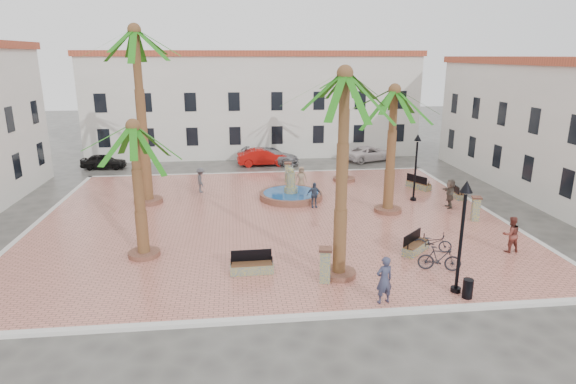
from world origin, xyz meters
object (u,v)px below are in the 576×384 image
bench_se (415,247)px  cyclist_a (384,280)px  palm_sw (134,143)px  car_white (370,153)px  palm_s (344,96)px  pedestrian_east (450,193)px  bench_s (252,267)px  bench_e (457,194)px  pedestrian_fountain_a (301,178)px  pedestrian_fountain_b (314,195)px  lamppost_e (416,156)px  palm_e (394,105)px  bollard_se (325,264)px  bollard_e (476,208)px  car_black (104,161)px  bollard_n (288,172)px  pedestrian_north (201,180)px  cyclist_b (511,234)px  car_red (263,157)px  litter_bin (468,289)px  palm_ne (347,86)px  bicycle_a (432,242)px  bicycle_b (440,259)px  palm_nw (136,49)px  car_silver (271,156)px  lamppost_s (463,218)px  fountain (291,194)px

bench_se → cyclist_a: 5.43m
palm_sw → car_white: bearing=50.7°
palm_s → pedestrian_east: 13.83m
bench_s → bench_e: 16.92m
bench_s → pedestrian_fountain_a: bearing=71.7°
pedestrian_fountain_b → lamppost_e: bearing=0.8°
palm_s → palm_e: 9.49m
bollard_se → pedestrian_fountain_b: pedestrian_fountain_b is taller
bollard_e → car_black: (-24.13, 16.25, -0.26)m
palm_s → bench_se: size_ratio=5.14×
bench_s → pedestrian_east: size_ratio=1.04×
bench_se → bollard_n: bollard_n is taller
pedestrian_fountain_b → pedestrian_north: pedestrian_north is taller
bollard_se → pedestrian_fountain_b: bearing=83.2°
palm_s → car_white: palm_s is taller
pedestrian_east → cyclist_b: bearing=7.8°
bench_s → car_red: size_ratio=0.42×
litter_bin → lamppost_e: bearing=78.4°
palm_e → car_red: (-6.52, 13.97, -5.69)m
palm_ne → car_black: 20.96m
bicycle_a → car_white: (2.84, 20.90, 0.04)m
bench_e → bicycle_b: (-5.73, -10.50, 0.30)m
bollard_e → cyclist_b: size_ratio=0.80×
palm_s → pedestrian_fountain_a: (0.30, 13.63, -6.65)m
palm_nw → car_silver: palm_nw is taller
litter_bin → pedestrian_fountain_b: pedestrian_fountain_b is taller
pedestrian_east → bench_s: bearing=-48.6°
bench_s → bench_e: (13.76, 9.85, -0.03)m
bollard_se → bollard_e: size_ratio=1.07×
cyclist_b → car_red: cyclist_b is taller
cyclist_a → palm_ne: bearing=-111.9°
pedestrian_north → car_silver: 10.43m
lamppost_s → pedestrian_east: lamppost_s is taller
lamppost_e → pedestrian_fountain_a: (-6.77, 3.42, -2.09)m
bollard_se → pedestrian_east: (9.38, 9.01, 0.12)m
fountain → palm_s: size_ratio=0.47×
palm_ne → bollard_e: size_ratio=5.80×
litter_bin → lamppost_s: bearing=111.9°
palm_sw → bench_se: 13.63m
bollard_se → cyclist_a: bearing=-46.2°
pedestrian_north → car_silver: pedestrian_north is taller
palm_sw → bollard_se: bearing=-24.4°
car_red → car_white: car_red is taller
litter_bin → bollard_se: bearing=159.5°
pedestrian_fountain_b → car_white: pedestrian_fountain_b is taller
car_black → car_red: bearing=-87.4°
bench_s → lamppost_s: 8.77m
bollard_se → bollard_n: (0.30, 16.21, -0.01)m
palm_e → pedestrian_fountain_b: 7.04m
palm_nw → litter_bin: size_ratio=14.10×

